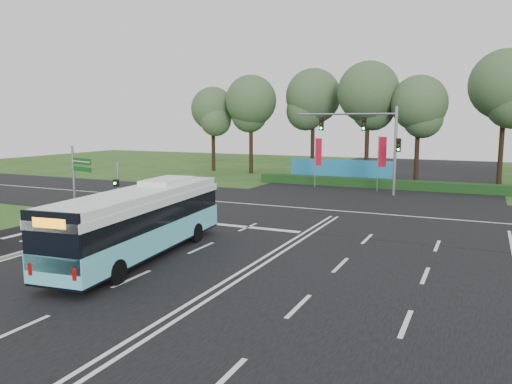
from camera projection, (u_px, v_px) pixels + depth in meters
ground at (266, 257)px, 21.71m from camera, size 120.00×120.00×0.00m
road_main at (266, 257)px, 21.70m from camera, size 20.00×120.00×0.04m
road_cross at (340, 211)px, 32.49m from camera, size 120.00×14.00×0.05m
bike_path at (6, 242)px, 24.18m from camera, size 5.00×18.00×0.06m
kerb_strip at (42, 247)px, 23.19m from camera, size 0.25×18.00×0.12m
city_bus at (141, 221)px, 21.39m from camera, size 3.54×11.32×3.20m
pedestrian_signal at (118, 192)px, 27.94m from camera, size 0.33×0.42×3.55m
street_sign at (77, 178)px, 26.53m from camera, size 1.73×0.55×4.57m
banner_flag_left at (318, 155)px, 43.64m from camera, size 0.65×0.18×4.45m
banner_flag_mid at (381, 155)px, 41.14m from camera, size 0.69×0.13×4.67m
traffic_light_gantry at (373, 136)px, 39.39m from camera, size 8.41×0.28×7.00m
hedge at (378, 184)px, 43.67m from camera, size 22.00×1.20×0.80m
blue_hoarding at (341, 171)px, 47.48m from camera, size 10.00×0.30×2.20m
eucalyptus_row at (405, 96)px, 47.94m from camera, size 46.90×9.44×12.30m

